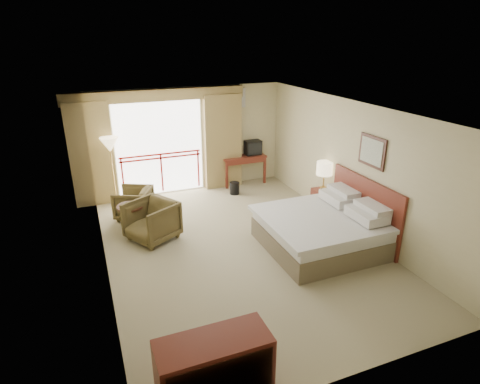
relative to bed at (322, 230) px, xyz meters
name	(u,v)px	position (x,y,z in m)	size (l,w,h in m)	color
floor	(240,247)	(-1.50, 0.60, -0.38)	(7.00, 7.00, 0.00)	gray
ceiling	(239,110)	(-1.50, 0.60, 2.32)	(7.00, 7.00, 0.00)	white
wall_back	(190,140)	(-1.50, 4.10, 0.97)	(5.00, 5.00, 0.00)	#C4BA8D
wall_front	(357,285)	(-1.50, -2.90, 0.97)	(5.00, 5.00, 0.00)	#C4BA8D
wall_left	(98,202)	(-4.00, 0.60, 0.97)	(7.00, 7.00, 0.00)	#C4BA8D
wall_right	(351,167)	(1.00, 0.60, 0.97)	(7.00, 7.00, 0.00)	#C4BA8D
balcony_door	(160,148)	(-2.30, 4.08, 0.82)	(2.40, 2.40, 0.00)	white
balcony_railing	(161,163)	(-2.30, 4.06, 0.44)	(2.09, 0.03, 1.02)	#A1140D
curtain_left	(92,155)	(-3.95, 3.95, 0.87)	(1.00, 0.26, 2.50)	olive
curtain_right	(222,142)	(-0.65, 3.95, 0.87)	(1.00, 0.26, 2.50)	olive
valance	(156,95)	(-2.30, 3.98, 2.17)	(4.40, 0.22, 0.28)	olive
hvac_vent	(236,98)	(-0.20, 4.07, 1.97)	(0.50, 0.04, 0.50)	silver
bed	(322,230)	(0.00, 0.00, 0.00)	(2.13, 2.06, 0.97)	brown
headboard	(364,209)	(0.96, 0.00, 0.27)	(0.06, 2.10, 1.30)	#581F17
framed_art	(372,151)	(0.97, 0.00, 1.47)	(0.04, 0.72, 0.60)	black
nightstand	(323,202)	(0.87, 1.32, -0.08)	(0.42, 0.50, 0.59)	#581F17
table_lamp	(325,169)	(0.87, 1.37, 0.71)	(0.36, 0.36, 0.64)	tan
phone	(326,191)	(0.82, 1.17, 0.26)	(0.19, 0.15, 0.08)	black
desk	(242,161)	(-0.06, 4.02, 0.25)	(1.23, 0.59, 0.80)	#581F17
tv	(253,147)	(0.24, 3.96, 0.62)	(0.44, 0.35, 0.40)	black
coffee_maker	(231,152)	(-0.41, 3.97, 0.56)	(0.12, 0.12, 0.27)	black
cup	(236,155)	(-0.26, 3.92, 0.47)	(0.07, 0.07, 0.09)	white
wastebasket	(235,188)	(-0.57, 3.26, -0.22)	(0.25, 0.25, 0.32)	black
armchair_far	(135,217)	(-3.22, 2.78, -0.38)	(0.75, 0.77, 0.70)	#40351B
armchair_near	(153,239)	(-3.02, 1.56, -0.38)	(0.87, 0.90, 0.82)	#40351B
side_table	(131,214)	(-3.37, 2.05, 0.03)	(0.55, 0.55, 0.60)	black
book	(130,206)	(-3.37, 2.05, 0.23)	(0.17, 0.23, 0.02)	white
floor_lamp	(110,147)	(-3.53, 3.64, 1.09)	(0.43, 0.43, 1.70)	tan
dresser	(214,371)	(-3.08, -2.60, 0.05)	(1.27, 0.54, 0.85)	#581F17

